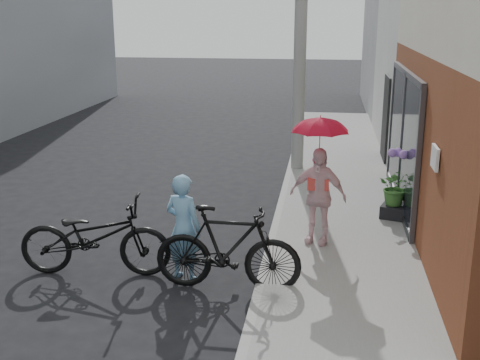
% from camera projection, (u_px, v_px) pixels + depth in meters
% --- Properties ---
extents(ground, '(80.00, 80.00, 0.00)m').
position_uv_depth(ground, '(197.00, 277.00, 8.56)').
color(ground, black).
rests_on(ground, ground).
extents(sidewalk, '(2.20, 24.00, 0.12)m').
position_uv_depth(sidewalk, '(343.00, 232.00, 10.16)').
color(sidewalk, gray).
rests_on(sidewalk, ground).
extents(curb, '(0.12, 24.00, 0.12)m').
position_uv_depth(curb, '(275.00, 228.00, 10.32)').
color(curb, '#9E9E99').
rests_on(curb, ground).
extents(utility_pole, '(0.28, 0.28, 7.00)m').
position_uv_depth(utility_pole, '(301.00, 18.00, 13.17)').
color(utility_pole, '#9E9E99').
rests_on(utility_pole, ground).
extents(officer, '(0.66, 0.55, 1.54)m').
position_uv_depth(officer, '(184.00, 228.00, 8.31)').
color(officer, '#76ADD2').
rests_on(officer, ground).
extents(bike_left, '(2.23, 0.97, 1.14)m').
position_uv_depth(bike_left, '(95.00, 237.00, 8.53)').
color(bike_left, black).
rests_on(bike_left, ground).
extents(bike_right, '(1.98, 0.57, 1.19)m').
position_uv_depth(bike_right, '(228.00, 249.00, 8.04)').
color(bike_right, black).
rests_on(bike_right, ground).
extents(kimono_woman, '(0.97, 0.59, 1.53)m').
position_uv_depth(kimono_woman, '(318.00, 196.00, 9.35)').
color(kimono_woman, '#F8D0D7').
rests_on(kimono_woman, sidewalk).
extents(parasol, '(0.85, 0.85, 0.75)m').
position_uv_depth(parasol, '(320.00, 123.00, 9.04)').
color(parasol, '#ED1B43').
rests_on(parasol, kimono_woman).
extents(planter, '(0.55, 0.55, 0.23)m').
position_uv_depth(planter, '(394.00, 211.00, 10.66)').
color(planter, black).
rests_on(planter, sidewalk).
extents(potted_plant, '(0.60, 0.52, 0.66)m').
position_uv_depth(potted_plant, '(396.00, 187.00, 10.54)').
color(potted_plant, '#396E2C').
rests_on(potted_plant, planter).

